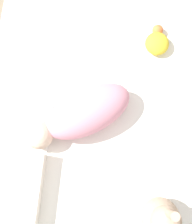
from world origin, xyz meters
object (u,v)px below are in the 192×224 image
(swaddled_baby, at_px, (82,114))
(bunny_plush, at_px, (163,218))
(pillow, at_px, (3,193))
(turtle_plush, at_px, (158,42))

(swaddled_baby, height_order, bunny_plush, bunny_plush)
(pillow, distance_m, bunny_plush, 0.66)
(swaddled_baby, xyz_separation_m, bunny_plush, (-0.38, -0.36, 0.04))
(pillow, distance_m, turtle_plush, 0.96)
(turtle_plush, bearing_deg, pillow, 140.87)
(pillow, height_order, bunny_plush, bunny_plush)
(bunny_plush, bearing_deg, swaddled_baby, 43.26)
(pillow, relative_size, turtle_plush, 2.33)
(pillow, xyz_separation_m, bunny_plush, (-0.02, -0.66, 0.07))
(turtle_plush, bearing_deg, swaddled_baby, 141.17)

